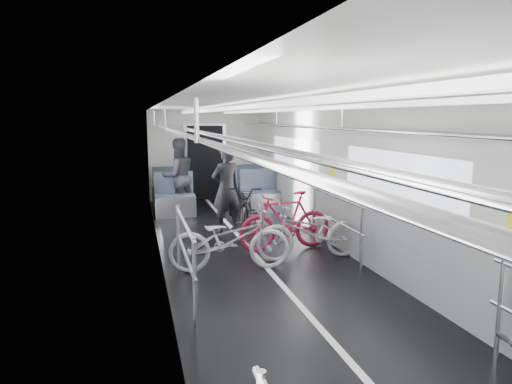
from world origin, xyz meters
TOP-DOWN VIEW (x-y plane):
  - car_shell at (0.00, 1.78)m, footprint 3.02×14.01m
  - bike_left_far at (-0.55, 1.04)m, footprint 1.82×0.77m
  - bike_right_mid at (0.78, 1.23)m, footprint 1.75×0.63m
  - bike_right_far at (0.57, 1.83)m, footprint 1.69×0.63m
  - bike_aisle at (0.24, 3.22)m, footprint 1.16×1.91m
  - person_standing at (-0.15, 3.32)m, footprint 0.72×0.59m
  - person_seated at (-0.89, 5.32)m, footprint 1.01×0.89m

SIDE VIEW (x-z plane):
  - bike_right_mid at x=0.78m, z-range 0.00..0.92m
  - bike_left_far at x=-0.55m, z-range 0.00..0.93m
  - bike_aisle at x=0.24m, z-range 0.00..0.95m
  - bike_right_far at x=0.57m, z-range 0.00..1.00m
  - person_standing at x=-0.15m, z-range 0.00..1.70m
  - person_seated at x=-0.89m, z-range 0.00..1.75m
  - car_shell at x=0.00m, z-range -0.08..2.33m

